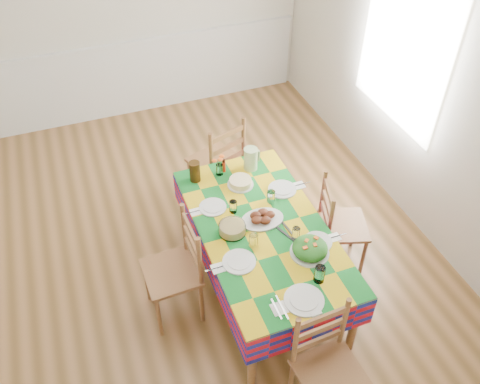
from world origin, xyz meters
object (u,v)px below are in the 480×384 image
at_px(chair_far, 219,163).
at_px(chair_right, 339,225).
at_px(tea_pitcher, 195,171).
at_px(chair_left, 177,271).
at_px(green_pitcher, 251,159).
at_px(meat_platter, 262,218).
at_px(chair_near, 327,368).
at_px(dining_table, 262,234).

relative_size(chair_far, chair_right, 1.10).
xyz_separation_m(tea_pitcher, chair_far, (0.33, 0.39, -0.29)).
bearing_deg(chair_left, chair_far, 145.60).
distance_m(chair_far, chair_left, 1.32).
height_order(chair_far, chair_left, chair_far).
xyz_separation_m(green_pitcher, chair_far, (-0.16, 0.41, -0.30)).
xyz_separation_m(meat_platter, chair_far, (-0.01, 1.04, -0.23)).
xyz_separation_m(green_pitcher, chair_near, (-0.18, -1.81, -0.33)).
relative_size(meat_platter, chair_right, 0.38).
xyz_separation_m(tea_pitcher, chair_right, (1.02, -0.71, -0.34)).
xyz_separation_m(meat_platter, tea_pitcher, (-0.34, 0.65, 0.07)).
relative_size(chair_near, chair_far, 0.94).
bearing_deg(green_pitcher, chair_near, -95.65).
relative_size(tea_pitcher, chair_far, 0.19).
distance_m(tea_pitcher, chair_right, 1.29).
bearing_deg(chair_right, chair_near, 165.27).
bearing_deg(chair_far, chair_left, 37.49).
distance_m(green_pitcher, chair_near, 1.85).
bearing_deg(meat_platter, chair_right, -5.04).
bearing_deg(tea_pitcher, chair_right, -34.65).
bearing_deg(dining_table, chair_near, -90.13).
xyz_separation_m(dining_table, chair_right, (0.70, 0.01, -0.17)).
distance_m(green_pitcher, chair_far, 0.53).
bearing_deg(chair_right, tea_pitcher, 72.84).
bearing_deg(chair_right, green_pitcher, 54.91).
bearing_deg(green_pitcher, meat_platter, -103.54).
relative_size(tea_pitcher, chair_near, 0.20).
bearing_deg(meat_platter, chair_near, -91.34).
distance_m(green_pitcher, tea_pitcher, 0.50).
xyz_separation_m(chair_near, chair_right, (0.71, 1.12, -0.02)).
bearing_deg(meat_platter, green_pitcher, 76.46).
xyz_separation_m(tea_pitcher, chair_left, (-0.38, -0.72, -0.31)).
bearing_deg(chair_near, chair_left, 118.88).
bearing_deg(chair_near, meat_platter, 85.42).
distance_m(green_pitcher, chair_left, 1.17).
bearing_deg(dining_table, meat_platter, 70.82).
height_order(meat_platter, chair_near, chair_near).
bearing_deg(chair_far, green_pitcher, 91.95).
distance_m(meat_platter, chair_left, 0.77).
height_order(chair_near, chair_left, chair_left).
distance_m(chair_near, chair_left, 1.31).
bearing_deg(chair_far, chair_right, 102.47).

